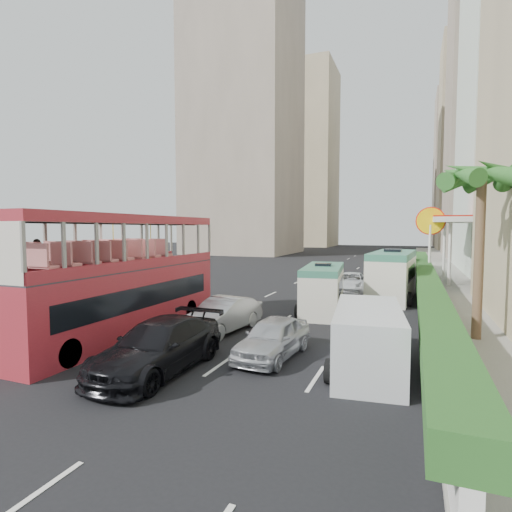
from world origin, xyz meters
The scene contains 20 objects.
ground_plane centered at (0.00, 0.00, 0.00)m, with size 200.00×200.00×0.00m, color black.
double_decker_bus centered at (-6.00, 0.00, 2.53)m, with size 2.50×11.00×5.06m, color #AC2731.
car_silver_lane_a centered at (-2.23, 1.89, 0.00)m, with size 1.56×4.47×1.47m, color #B9BCC1.
car_silver_lane_b centered at (0.94, -0.56, 0.00)m, with size 1.63×4.06×1.38m, color #B9BCC1.
car_black centered at (-1.95, -3.19, 0.00)m, with size 2.22×5.45×1.58m, color black.
van_asset centered at (1.31, 15.51, 0.00)m, with size 2.20×4.78×1.33m, color silver.
minibus_near centered at (0.95, 7.62, 1.25)m, with size 1.88×5.64×2.50m, color silver.
minibus_far centered at (4.22, 13.19, 1.52)m, with size 2.28×6.85×3.04m, color silver.
panel_van_near centered at (4.16, -0.60, 0.99)m, with size 1.99×4.97×1.99m, color silver.
panel_van_far centered at (4.34, 20.84, 1.12)m, with size 2.25×5.62×2.25m, color silver.
sidewalk centered at (9.00, 25.00, 0.09)m, with size 6.00×120.00×0.18m, color #99968C.
kerb_wall centered at (6.20, 14.00, 0.68)m, with size 0.30×44.00×1.00m, color silver.
hedge centered at (6.20, 14.00, 1.53)m, with size 1.10×44.00×0.70m, color #2D6626.
palm_tree centered at (7.80, 4.00, 3.38)m, with size 0.36×0.36×6.40m, color brown.
shell_station centered at (10.00, 23.00, 2.75)m, with size 6.50×8.00×5.50m, color silver.
tower_mid centered at (18.00, 58.00, 25.00)m, with size 16.00×16.00×50.00m, color tan.
tower_far_a centered at (17.00, 82.00, 22.00)m, with size 14.00×14.00×44.00m, color tan.
tower_far_b centered at (17.00, 104.00, 20.00)m, with size 14.00×14.00×40.00m, color tan.
tower_left_a centered at (-24.00, 55.00, 26.00)m, with size 18.00×18.00×52.00m, color tan.
tower_left_b centered at (-22.00, 90.00, 23.00)m, with size 16.00×16.00×46.00m, color tan.
Camera 1 is at (5.43, -13.51, 4.48)m, focal length 28.00 mm.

